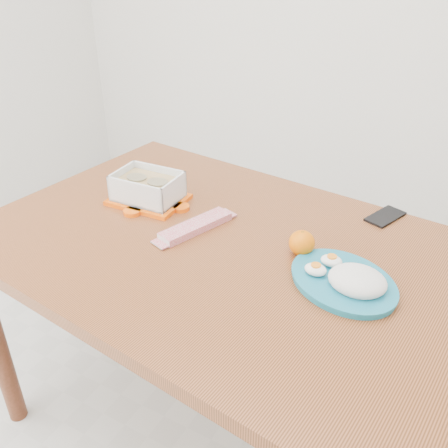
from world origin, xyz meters
The scene contains 6 objects.
dining_table centered at (0.11, 0.17, 0.66)m, with size 1.44×1.04×0.75m.
food_container centered at (-0.22, 0.27, 0.80)m, with size 0.23×0.18×0.09m.
orange_fruit centered at (0.31, 0.22, 0.78)m, with size 0.07×0.07×0.07m, color #FF6305.
rice_plate centered at (0.45, 0.14, 0.77)m, with size 0.37×0.37×0.07m.
candy_bar centered at (0.00, 0.19, 0.76)m, with size 0.23×0.06×0.02m, color red.
smartphone centered at (0.45, 0.53, 0.75)m, with size 0.06×0.13×0.01m, color black.
Camera 1 is at (0.66, -0.82, 1.48)m, focal length 40.00 mm.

